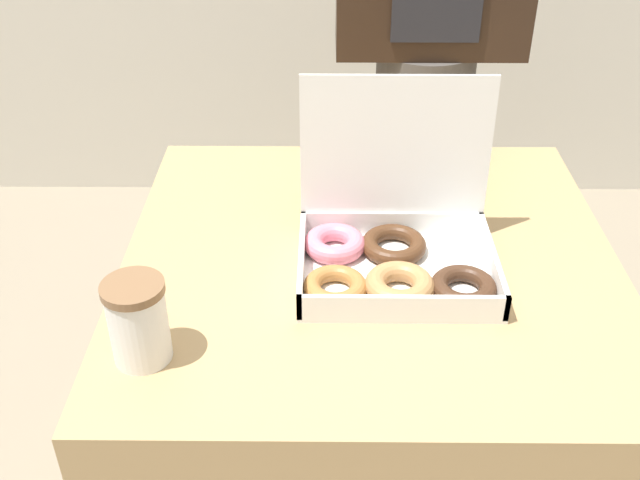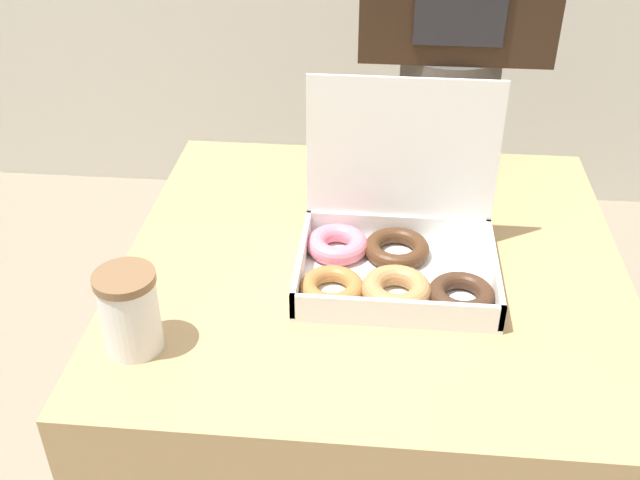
{
  "view_description": "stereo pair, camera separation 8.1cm",
  "coord_description": "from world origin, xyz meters",
  "views": [
    {
      "loc": [
        -0.07,
        -1.0,
        1.41
      ],
      "look_at": [
        -0.08,
        -0.05,
        0.78
      ],
      "focal_mm": 42.0,
      "sensor_mm": 36.0,
      "label": 1
    },
    {
      "loc": [
        0.01,
        -1.0,
        1.41
      ],
      "look_at": [
        -0.08,
        -0.05,
        0.78
      ],
      "focal_mm": 42.0,
      "sensor_mm": 36.0,
      "label": 2
    }
  ],
  "objects": [
    {
      "name": "coffee_cup",
      "position": [
        -0.32,
        -0.25,
        0.78
      ],
      "size": [
        0.08,
        0.08,
        0.12
      ],
      "color": "white",
      "rests_on": "table"
    },
    {
      "name": "donut_box",
      "position": [
        0.03,
        -0.04,
        0.76
      ],
      "size": [
        0.33,
        0.26,
        0.28
      ],
      "color": "white",
      "rests_on": "table"
    },
    {
      "name": "person_customer",
      "position": [
        0.14,
        0.55,
        0.94
      ],
      "size": [
        0.39,
        0.23,
        1.67
      ],
      "color": "#4C4742",
      "rests_on": "ground_plane"
    },
    {
      "name": "table",
      "position": [
        0.0,
        0.0,
        0.36
      ],
      "size": [
        0.8,
        0.79,
        0.72
      ],
      "color": "tan",
      "rests_on": "ground_plane"
    }
  ]
}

